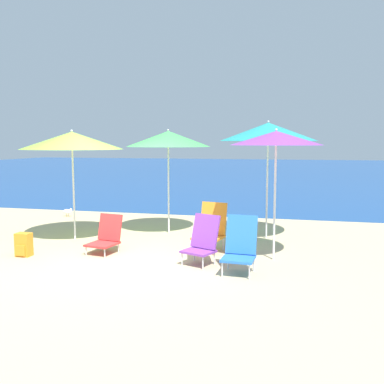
{
  "coord_description": "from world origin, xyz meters",
  "views": [
    {
      "loc": [
        2.91,
        -6.6,
        1.97
      ],
      "look_at": [
        0.94,
        1.57,
        1.0
      ],
      "focal_mm": 40.0,
      "sensor_mm": 36.0,
      "label": 1
    }
  ],
  "objects": [
    {
      "name": "beach_chair_red",
      "position": [
        -0.37,
        0.4,
        0.3
      ],
      "size": [
        0.56,
        0.65,
        0.68
      ],
      "rotation": [
        0.0,
        0.0,
        -0.18
      ],
      "color": "silver",
      "rests_on": "ground"
    },
    {
      "name": "ground_plane",
      "position": [
        0.0,
        0.0,
        0.0
      ],
      "size": [
        60.0,
        60.0,
        0.0
      ],
      "primitive_type": "plane",
      "color": "#C6B284"
    },
    {
      "name": "beach_chair_blue",
      "position": [
        2.13,
        -0.22,
        0.41
      ],
      "size": [
        0.51,
        0.6,
        0.86
      ],
      "rotation": [
        0.0,
        0.0,
        -0.06
      ],
      "color": "silver",
      "rests_on": "ground"
    },
    {
      "name": "beach_umbrella_green",
      "position": [
        0.25,
        2.26,
        2.05
      ],
      "size": [
        1.81,
        1.81,
        2.26
      ],
      "color": "white",
      "rests_on": "ground"
    },
    {
      "name": "beach_umbrella_lime",
      "position": [
        -1.45,
        1.23,
        2.01
      ],
      "size": [
        2.04,
        2.04,
        2.23
      ],
      "color": "white",
      "rests_on": "ground"
    },
    {
      "name": "water_bottle",
      "position": [
        -1.25,
        2.41,
        0.09
      ],
      "size": [
        0.08,
        0.08,
        0.24
      ],
      "color": "silver",
      "rests_on": "ground"
    },
    {
      "name": "beach_chair_orange",
      "position": [
        1.45,
        0.98,
        0.43
      ],
      "size": [
        0.6,
        0.65,
        0.88
      ],
      "rotation": [
        0.0,
        0.0,
        -0.21
      ],
      "color": "silver",
      "rests_on": "ground"
    },
    {
      "name": "seagull",
      "position": [
        -2.98,
        3.62,
        0.14
      ],
      "size": [
        0.27,
        0.11,
        0.23
      ],
      "color": "gold",
      "rests_on": "ground"
    },
    {
      "name": "beach_umbrella_purple",
      "position": [
        2.6,
        0.59,
        2.04
      ],
      "size": [
        1.52,
        1.52,
        2.21
      ],
      "color": "white",
      "rests_on": "ground"
    },
    {
      "name": "backpack_orange",
      "position": [
        -1.66,
        -0.2,
        0.2
      ],
      "size": [
        0.26,
        0.21,
        0.41
      ],
      "color": "orange",
      "rests_on": "ground"
    },
    {
      "name": "beach_umbrella_teal",
      "position": [
        2.37,
        2.21,
        2.19
      ],
      "size": [
        1.96,
        1.96,
        2.41
      ],
      "color": "white",
      "rests_on": "ground"
    },
    {
      "name": "sea_water",
      "position": [
        0.0,
        24.56,
        0.0
      ],
      "size": [
        60.0,
        40.0,
        0.01
      ],
      "color": "#19478C",
      "rests_on": "ground"
    },
    {
      "name": "beach_chair_purple",
      "position": [
        1.47,
        0.09,
        0.39
      ],
      "size": [
        0.63,
        0.64,
        0.8
      ],
      "rotation": [
        0.0,
        0.0,
        -0.38
      ],
      "color": "silver",
      "rests_on": "ground"
    }
  ]
}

